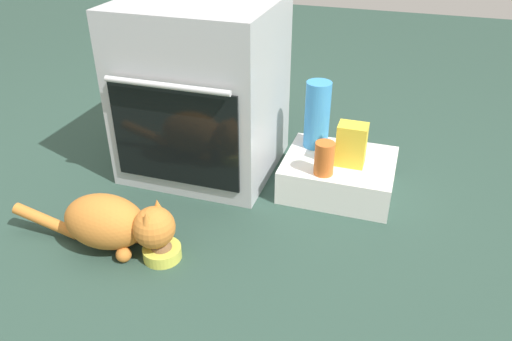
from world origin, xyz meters
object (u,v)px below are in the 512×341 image
(cat, at_px, (114,223))
(water_bottle, at_px, (317,115))
(pantry_cabinet, at_px, (339,174))
(sauce_jar, at_px, (324,158))
(oven, at_px, (203,89))
(food_bowl, at_px, (162,251))
(snack_bag, at_px, (351,145))

(cat, xyz_separation_m, water_bottle, (0.57, 0.76, 0.18))
(pantry_cabinet, height_order, sauce_jar, sauce_jar)
(oven, relative_size, pantry_cabinet, 1.64)
(food_bowl, xyz_separation_m, snack_bag, (0.57, 0.63, 0.21))
(pantry_cabinet, distance_m, cat, 0.97)
(food_bowl, relative_size, cat, 0.21)
(snack_bag, bearing_deg, cat, -139.43)
(food_bowl, height_order, cat, cat)
(pantry_cabinet, bearing_deg, snack_bag, -26.37)
(sauce_jar, bearing_deg, oven, 164.42)
(pantry_cabinet, height_order, cat, cat)
(water_bottle, bearing_deg, sauce_jar, -70.41)
(pantry_cabinet, bearing_deg, sauce_jar, -108.70)
(pantry_cabinet, distance_m, water_bottle, 0.28)
(oven, height_order, snack_bag, oven)
(food_bowl, height_order, water_bottle, water_bottle)
(oven, xyz_separation_m, sauce_jar, (0.59, -0.17, -0.16))
(cat, relative_size, water_bottle, 2.23)
(food_bowl, xyz_separation_m, water_bottle, (0.39, 0.75, 0.27))
(oven, height_order, water_bottle, oven)
(cat, distance_m, sauce_jar, 0.85)
(pantry_cabinet, height_order, water_bottle, water_bottle)
(sauce_jar, relative_size, snack_bag, 0.78)
(pantry_cabinet, bearing_deg, cat, -136.79)
(cat, distance_m, snack_bag, 0.99)
(sauce_jar, xyz_separation_m, water_bottle, (-0.08, 0.23, 0.08))
(sauce_jar, bearing_deg, cat, -141.43)
(cat, height_order, water_bottle, water_bottle)
(oven, bearing_deg, pantry_cabinet, -2.53)
(water_bottle, bearing_deg, snack_bag, -34.34)
(sauce_jar, height_order, water_bottle, water_bottle)
(pantry_cabinet, bearing_deg, food_bowl, -128.61)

